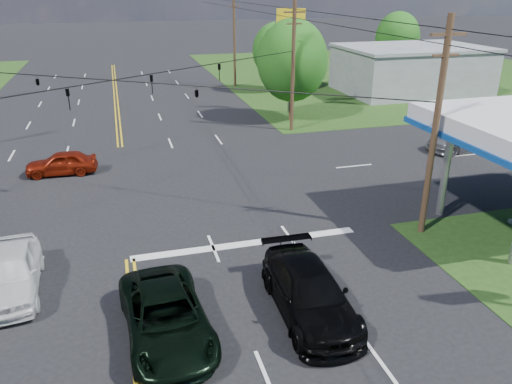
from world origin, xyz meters
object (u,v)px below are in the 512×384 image
object	(u,v)px
tree_right_b	(276,51)
tree_far_r	(397,37)
pole_ne	(293,66)
tree_right_a	(292,61)
pole_se	(435,128)
pickup_white	(10,272)
pickup_dkgreen	(166,317)
suv_black	(309,292)
retail_ne	(411,71)
pole_right_far	(234,38)

from	to	relation	value
tree_right_b	tree_far_r	size ratio (longest dim) A/B	0.93
pole_ne	tree_right_a	xyz separation A→B (m)	(1.00, 3.00, -0.05)
pole_se	tree_right_a	distance (m)	21.02
pole_ne	pickup_white	xyz separation A→B (m)	(-17.23, -18.25, -4.08)
pole_ne	tree_right_b	world-z (taller)	pole_ne
pickup_dkgreen	suv_black	distance (m)	4.84
pole_se	pole_ne	size ratio (longest dim) A/B	1.00
pickup_dkgreen	pickup_white	size ratio (longest dim) A/B	1.12
retail_ne	pickup_dkgreen	bearing A→B (deg)	-131.07
tree_right_b	suv_black	xyz separation A→B (m)	(-10.70, -37.35, -3.40)
retail_ne	tree_right_a	xyz separation A→B (m)	(-16.00, -8.00, 2.67)
pickup_dkgreen	suv_black	xyz separation A→B (m)	(4.84, -0.03, 0.06)
pole_se	pole_ne	distance (m)	18.00
pole_ne	tree_right_a	distance (m)	3.16
pole_right_far	tree_right_a	size ratio (longest dim) A/B	1.22
pole_right_far	pole_se	bearing A→B (deg)	-90.00
pole_ne	pickup_dkgreen	xyz separation A→B (m)	(-12.04, -22.32, -4.15)
pole_ne	tree_far_r	size ratio (longest dim) A/B	1.25
tree_far_r	tree_right_b	bearing A→B (deg)	-161.08
pole_right_far	tree_right_a	world-z (taller)	pole_right_far
tree_right_b	tree_far_r	distance (m)	18.50
pole_se	tree_right_b	size ratio (longest dim) A/B	1.34
tree_far_r	pickup_white	size ratio (longest dim) A/B	1.55
retail_ne	tree_far_r	bearing A→B (deg)	68.20
pole_ne	tree_far_r	xyz separation A→B (m)	(21.00, 21.00, -0.37)
pole_ne	pole_se	bearing A→B (deg)	-90.00
suv_black	retail_ne	bearing A→B (deg)	55.44
tree_right_a	suv_black	xyz separation A→B (m)	(-8.20, -25.35, -4.05)
tree_right_b	pickup_white	bearing A→B (deg)	-121.95
tree_right_b	pickup_dkgreen	bearing A→B (deg)	-112.61
tree_right_b	suv_black	world-z (taller)	tree_right_b
retail_ne	suv_black	bearing A→B (deg)	-125.97
suv_black	pickup_white	bearing A→B (deg)	159.15
pole_right_far	pickup_white	world-z (taller)	pole_right_far
retail_ne	pole_ne	bearing A→B (deg)	-147.09
pole_right_far	tree_far_r	world-z (taller)	pole_right_far
tree_right_a	pickup_white	size ratio (longest dim) A/B	1.66
pickup_white	tree_right_b	bearing A→B (deg)	54.76
pole_ne	tree_far_r	world-z (taller)	pole_ne
tree_right_a	retail_ne	bearing A→B (deg)	26.57
pole_se	tree_right_b	distance (m)	33.19
tree_far_r	suv_black	distance (m)	51.85
retail_ne	pole_ne	distance (m)	20.43
suv_black	pickup_dkgreen	bearing A→B (deg)	-178.92
retail_ne	pole_right_far	bearing A→B (deg)	154.80
pole_right_far	pickup_dkgreen	size ratio (longest dim) A/B	1.81
suv_black	pickup_white	size ratio (longest dim) A/B	1.15
retail_ne	pole_ne	xyz separation A→B (m)	(-17.00, -11.00, 2.72)
tree_right_b	pickup_white	xyz separation A→B (m)	(-20.73, -33.25, -3.38)
pickup_white	tree_right_a	bearing A→B (deg)	46.07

